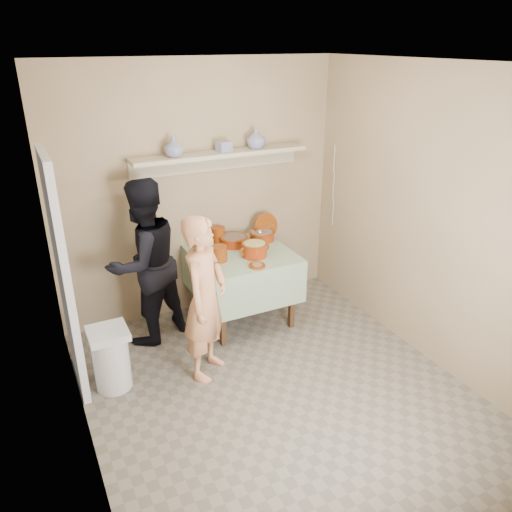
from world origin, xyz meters
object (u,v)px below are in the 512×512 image
person_helper (144,263)px  trash_bin (111,358)px  serving_table (242,263)px  person_cook (205,298)px  cazuela_rice (255,249)px

person_helper → trash_bin: 0.96m
person_helper → serving_table: size_ratio=1.66×
person_cook → person_helper: 0.84m
serving_table → trash_bin: bearing=-159.6°
person_cook → trash_bin: 0.93m
cazuela_rice → trash_bin: cazuela_rice is taller
serving_table → cazuela_rice: 0.26m
person_helper → cazuela_rice: person_helper is taller
person_cook → serving_table: person_cook is taller
person_cook → serving_table: size_ratio=1.51×
trash_bin → person_helper: bearing=51.5°
person_helper → person_cook: bearing=88.7°
person_cook → trash_bin: (-0.80, 0.16, -0.45)m
serving_table → trash_bin: (-1.46, -0.54, -0.36)m
person_cook → serving_table: (0.66, 0.70, -0.09)m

